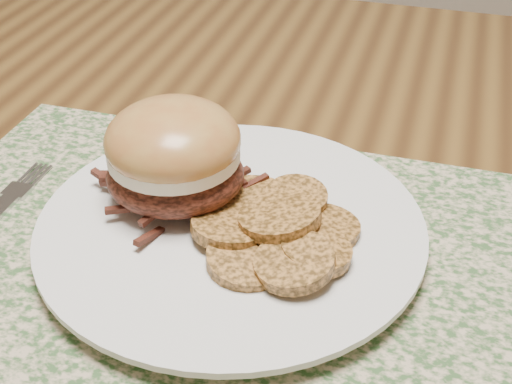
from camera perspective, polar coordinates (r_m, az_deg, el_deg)
dining_table at (r=0.63m, az=-2.50°, el=-5.46°), size 1.50×0.90×0.75m
placemat at (r=0.51m, az=-4.16°, el=-5.03°), size 0.45×0.33×0.00m
dinner_plate at (r=0.51m, az=-2.01°, el=-3.08°), size 0.26×0.26×0.02m
pork_sandwich at (r=0.51m, az=-6.58°, el=2.95°), size 0.12×0.11×0.08m
roasted_potatoes at (r=0.49m, az=1.61°, el=-3.05°), size 0.13×0.14×0.03m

